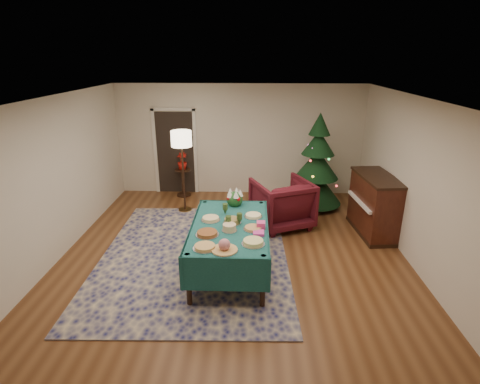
{
  "coord_description": "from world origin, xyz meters",
  "views": [
    {
      "loc": [
        0.31,
        -5.54,
        3.32
      ],
      "look_at": [
        0.1,
        0.69,
        1.03
      ],
      "focal_mm": 28.0,
      "sensor_mm": 36.0,
      "label": 1
    }
  ],
  "objects_px": {
    "armchair": "(282,201)",
    "potted_plant": "(182,165)",
    "gift_box": "(261,225)",
    "christmas_tree": "(317,166)",
    "side_table": "(183,183)",
    "piano": "(374,206)",
    "buffet_table": "(230,234)",
    "floor_lamp": "(182,144)"
  },
  "relations": [
    {
      "from": "potted_plant",
      "to": "christmas_tree",
      "type": "height_order",
      "value": "christmas_tree"
    },
    {
      "from": "buffet_table",
      "to": "armchair",
      "type": "relative_size",
      "value": 1.94
    },
    {
      "from": "floor_lamp",
      "to": "side_table",
      "type": "distance_m",
      "value": 1.55
    },
    {
      "from": "floor_lamp",
      "to": "potted_plant",
      "type": "xyz_separation_m",
      "value": [
        -0.2,
        0.96,
        -0.74
      ]
    },
    {
      "from": "floor_lamp",
      "to": "potted_plant",
      "type": "distance_m",
      "value": 1.23
    },
    {
      "from": "buffet_table",
      "to": "side_table",
      "type": "distance_m",
      "value": 3.69
    },
    {
      "from": "buffet_table",
      "to": "side_table",
      "type": "height_order",
      "value": "buffet_table"
    },
    {
      "from": "side_table",
      "to": "floor_lamp",
      "type": "bearing_deg",
      "value": -78.45
    },
    {
      "from": "armchair",
      "to": "potted_plant",
      "type": "xyz_separation_m",
      "value": [
        -2.32,
        1.68,
        0.26
      ]
    },
    {
      "from": "gift_box",
      "to": "armchair",
      "type": "height_order",
      "value": "armchair"
    },
    {
      "from": "christmas_tree",
      "to": "armchair",
      "type": "bearing_deg",
      "value": -127.98
    },
    {
      "from": "gift_box",
      "to": "side_table",
      "type": "relative_size",
      "value": 0.19
    },
    {
      "from": "buffet_table",
      "to": "armchair",
      "type": "xyz_separation_m",
      "value": [
        0.96,
        1.73,
        -0.11
      ]
    },
    {
      "from": "armchair",
      "to": "potted_plant",
      "type": "relative_size",
      "value": 2.62
    },
    {
      "from": "armchair",
      "to": "floor_lamp",
      "type": "xyz_separation_m",
      "value": [
        -2.12,
        0.72,
        1.0
      ]
    },
    {
      "from": "side_table",
      "to": "piano",
      "type": "xyz_separation_m",
      "value": [
        4.09,
        -1.94,
        0.24
      ]
    },
    {
      "from": "floor_lamp",
      "to": "piano",
      "type": "bearing_deg",
      "value": -14.17
    },
    {
      "from": "floor_lamp",
      "to": "piano",
      "type": "xyz_separation_m",
      "value": [
        3.89,
        -0.98,
        -0.97
      ]
    },
    {
      "from": "armchair",
      "to": "piano",
      "type": "distance_m",
      "value": 1.79
    },
    {
      "from": "christmas_tree",
      "to": "piano",
      "type": "relative_size",
      "value": 1.54
    },
    {
      "from": "armchair",
      "to": "side_table",
      "type": "height_order",
      "value": "armchair"
    },
    {
      "from": "piano",
      "to": "christmas_tree",
      "type": "bearing_deg",
      "value": 124.57
    },
    {
      "from": "buffet_table",
      "to": "gift_box",
      "type": "height_order",
      "value": "gift_box"
    },
    {
      "from": "gift_box",
      "to": "floor_lamp",
      "type": "distance_m",
      "value": 3.13
    },
    {
      "from": "buffet_table",
      "to": "side_table",
      "type": "relative_size",
      "value": 3.06
    },
    {
      "from": "gift_box",
      "to": "buffet_table",
      "type": "bearing_deg",
      "value": 166.2
    },
    {
      "from": "side_table",
      "to": "potted_plant",
      "type": "xyz_separation_m",
      "value": [
        0.0,
        0.0,
        0.47
      ]
    },
    {
      "from": "christmas_tree",
      "to": "piano",
      "type": "distance_m",
      "value": 1.68
    },
    {
      "from": "armchair",
      "to": "floor_lamp",
      "type": "height_order",
      "value": "floor_lamp"
    },
    {
      "from": "christmas_tree",
      "to": "gift_box",
      "type": "bearing_deg",
      "value": -114.15
    },
    {
      "from": "christmas_tree",
      "to": "buffet_table",
      "type": "bearing_deg",
      "value": -122.67
    },
    {
      "from": "side_table",
      "to": "piano",
      "type": "bearing_deg",
      "value": -25.42
    },
    {
      "from": "gift_box",
      "to": "christmas_tree",
      "type": "bearing_deg",
      "value": 65.85
    },
    {
      "from": "buffet_table",
      "to": "armchair",
      "type": "distance_m",
      "value": 1.98
    },
    {
      "from": "floor_lamp",
      "to": "side_table",
      "type": "bearing_deg",
      "value": 101.55
    },
    {
      "from": "armchair",
      "to": "piano",
      "type": "relative_size",
      "value": 0.77
    },
    {
      "from": "floor_lamp",
      "to": "side_table",
      "type": "height_order",
      "value": "floor_lamp"
    },
    {
      "from": "floor_lamp",
      "to": "christmas_tree",
      "type": "distance_m",
      "value": 3.04
    },
    {
      "from": "buffet_table",
      "to": "armchair",
      "type": "bearing_deg",
      "value": 61.03
    },
    {
      "from": "gift_box",
      "to": "side_table",
      "type": "xyz_separation_m",
      "value": [
        -1.85,
        3.53,
        -0.53
      ]
    },
    {
      "from": "buffet_table",
      "to": "piano",
      "type": "bearing_deg",
      "value": 28.32
    },
    {
      "from": "potted_plant",
      "to": "christmas_tree",
      "type": "xyz_separation_m",
      "value": [
        3.16,
        -0.6,
        0.17
      ]
    }
  ]
}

